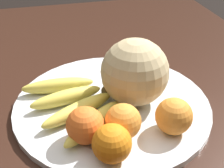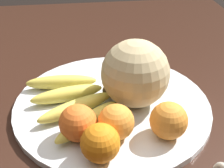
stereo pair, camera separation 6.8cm
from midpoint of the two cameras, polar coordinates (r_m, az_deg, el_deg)
kitchen_table at (r=0.81m, az=-5.63°, el=-7.44°), size 1.43×1.17×0.76m
fruit_bowl at (r=0.72m, az=-2.74°, el=-3.92°), size 0.44×0.44×0.01m
melon at (r=0.68m, az=1.32°, el=2.10°), size 0.15×0.15×0.15m
banana_bunch at (r=0.69m, az=-9.87°, el=-3.41°), size 0.24×0.22×0.03m
orange_front_left at (r=0.62m, az=8.15°, el=-5.95°), size 0.07×0.07×0.07m
orange_front_right at (r=0.60m, az=-1.24°, el=-6.99°), size 0.07×0.07×0.07m
orange_mid_center at (r=0.60m, az=-8.25°, el=-7.60°), size 0.07×0.07×0.07m
orange_back_left at (r=0.56m, az=-3.62°, el=-10.95°), size 0.07×0.07×0.07m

